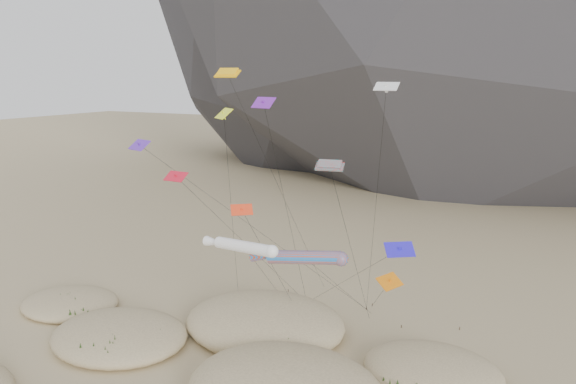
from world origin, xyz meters
name	(u,v)px	position (x,y,z in m)	size (l,w,h in m)	color
dunes	(212,381)	(-1.15, 4.97, 0.76)	(53.49, 35.42, 4.42)	#CCB789
kite_stakes	(339,308)	(1.90, 23.33, 0.15)	(22.91, 5.76, 0.30)	#3F2D1E
rainbow_tube_kite	(301,257)	(4.30, 9.12, 10.25)	(7.74, 15.68, 11.11)	#E84518
white_tube_kite	(241,246)	(-0.03, 7.69, 10.89)	(8.12, 16.86, 11.64)	white
orange_parafoil	(229,77)	(-6.59, 16.71, 23.47)	(5.97, 12.36, 24.25)	#FFB50D
multi_parafoil	(330,168)	(5.45, 11.87, 16.71)	(2.27, 11.64, 17.34)	red
delta_kites	(268,175)	(0.45, 11.08, 15.92)	(26.83, 19.55, 23.09)	white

